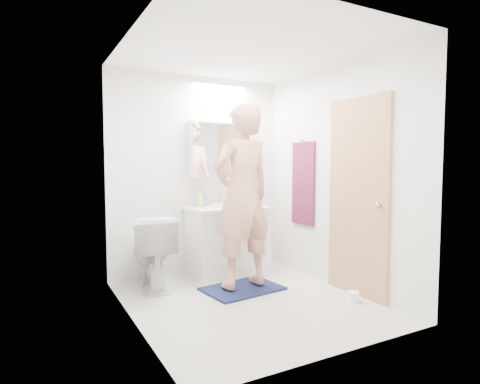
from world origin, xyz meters
TOP-DOWN VIEW (x-y plane):
  - floor at (0.00, 0.00)m, footprint 2.50×2.50m
  - ceiling at (0.00, 0.00)m, footprint 2.50×2.50m
  - wall_back at (0.00, 1.25)m, footprint 2.50×0.00m
  - wall_front at (0.00, -1.25)m, footprint 2.50×0.00m
  - wall_left at (-1.10, 0.00)m, footprint 0.00×2.50m
  - wall_right at (1.10, 0.00)m, footprint 0.00×2.50m
  - vanity_cabinet at (0.26, 0.96)m, footprint 0.90×0.55m
  - countertop at (0.26, 0.96)m, footprint 0.95×0.58m
  - sink_basin at (0.26, 0.99)m, footprint 0.36×0.36m
  - faucet at (0.26, 1.19)m, footprint 0.02×0.02m
  - medicine_cabinet at (0.30, 1.18)m, footprint 0.88×0.14m
  - mirror_panel at (0.30, 1.10)m, footprint 0.84×0.01m
  - toilet at (-0.70, 0.85)m, footprint 0.53×0.83m
  - bath_rug at (0.12, 0.33)m, footprint 0.86×0.64m
  - person at (0.12, 0.33)m, footprint 0.75×0.54m
  - door at (1.08, -0.35)m, footprint 0.04×0.80m
  - door_knob at (1.04, -0.65)m, footprint 0.06×0.06m
  - towel at (1.08, 0.55)m, footprint 0.02×0.42m
  - towel_hook at (1.07, 0.55)m, footprint 0.07×0.02m
  - soap_bottle_a at (-0.03, 1.11)m, footprint 0.10×0.10m
  - soap_bottle_b at (0.03, 1.15)m, footprint 0.12×0.12m
  - toothbrush_cup at (0.44, 1.12)m, footprint 0.11×0.11m
  - toilet_paper_roll at (0.89, -0.51)m, footprint 0.11×0.11m

SIDE VIEW (x-z plane):
  - floor at x=0.00m, z-range 0.00..0.00m
  - bath_rug at x=0.12m, z-range 0.00..0.02m
  - toilet_paper_roll at x=0.89m, z-range 0.00..0.10m
  - vanity_cabinet at x=0.26m, z-range 0.00..0.78m
  - toilet at x=-0.70m, z-range 0.00..0.80m
  - countertop at x=0.26m, z-range 0.78..0.82m
  - sink_basin at x=0.26m, z-range 0.82..0.85m
  - toothbrush_cup at x=0.44m, z-range 0.82..0.92m
  - faucet at x=0.26m, z-range 0.82..0.98m
  - soap_bottle_b at x=0.03m, z-range 0.82..1.01m
  - soap_bottle_a at x=-0.03m, z-range 0.82..1.04m
  - door_knob at x=1.04m, z-range 0.92..0.98m
  - door at x=1.08m, z-range 0.00..2.00m
  - person at x=0.12m, z-range 0.05..1.97m
  - towel at x=1.08m, z-range 0.60..1.60m
  - wall_back at x=0.00m, z-range -0.05..2.45m
  - wall_front at x=0.00m, z-range -0.05..2.45m
  - wall_left at x=-1.10m, z-range -0.05..2.45m
  - wall_right at x=1.10m, z-range -0.05..2.45m
  - medicine_cabinet at x=0.30m, z-range 1.15..1.85m
  - mirror_panel at x=0.30m, z-range 1.17..1.83m
  - towel_hook at x=1.07m, z-range 1.61..1.63m
  - ceiling at x=0.00m, z-range 2.40..2.40m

